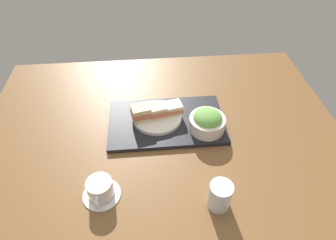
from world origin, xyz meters
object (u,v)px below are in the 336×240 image
Objects in this scene: coffee_cup at (100,190)px; drinking_glass at (220,196)px; sandwich_far at (141,113)px; sandwich_plate at (157,117)px; sandwich_near at (173,109)px; sandwich_middle at (157,111)px; salad_bowl at (207,121)px.

drinking_glass is (-36.09, 6.40, 1.61)cm from coffee_cup.
sandwich_far is at bearing -58.82° from drinking_glass.
sandwich_plate is at bearing -169.63° from sandwich_far.
drinking_glass is (-22.53, 37.23, -1.44)cm from sandwich_far.
sandwich_near is (-6.16, -1.13, 3.04)cm from sandwich_plate.
coffee_cup is 36.68cm from drinking_glass.
sandwich_middle is at bearing -121.68° from coffee_cup.
sandwich_middle is at bearing 141.34° from sandwich_plate.
sandwich_plate is 1.42× the size of salad_bowl.
salad_bowl is 1.06× the size of coffee_cup.
coffee_cup is at bearing -10.06° from drinking_glass.
coffee_cup is (25.88, 33.08, -2.34)cm from sandwich_near.
sandwich_plate is at bearing -38.66° from sandwich_middle.
sandwich_plate is at bearing -66.89° from drinking_glass.
drinking_glass is (2.00, 31.09, -0.75)cm from salad_bowl.
sandwich_near is 42.06cm from coffee_cup.
sandwich_plate is at bearing -21.58° from salad_bowl.
sandwich_far is 33.81cm from coffee_cup.
salad_bowl is at bearing 158.42° from sandwich_middle.
sandwich_far reaches higher than sandwich_plate.
sandwich_middle is at bearing 10.37° from sandwich_near.
sandwich_far reaches higher than sandwich_near.
sandwich_near is at bearing -169.63° from sandwich_far.
sandwich_near is 40.79cm from drinking_glass.
salad_bowl is at bearing 165.95° from sandwich_far.
sandwich_far reaches higher than sandwich_middle.
drinking_glass is at bearing 104.50° from sandwich_near.
drinking_glass reaches higher than sandwich_far.
drinking_glass is (-16.37, 38.35, 2.31)cm from sandwich_plate.
sandwich_far is at bearing 10.37° from sandwich_near.
sandwich_near is 6.27cm from sandwich_middle.
sandwich_near reaches higher than sandwich_plate.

